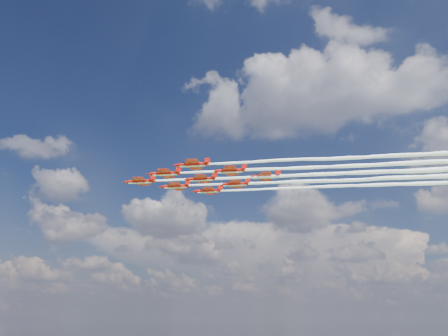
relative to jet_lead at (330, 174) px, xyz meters
The scene contains 8 objects.
jet_lead is the anchor object (origin of this frame).
jet_row2_port 12.37m from the jet_lead, 19.25° to the right, with size 125.37×38.34×2.76m.
jet_row2_starb 12.37m from the jet_lead, 49.89° to the left, with size 125.37×38.34×2.76m.
jet_row3_port 24.75m from the jet_lead, 19.25° to the right, with size 125.37×38.34×2.76m.
jet_row3_centre 20.38m from the jet_lead, 15.32° to the left, with size 125.37×38.34×2.76m.
jet_row3_starb 24.75m from the jet_lead, 49.89° to the left, with size 125.37×38.34×2.76m.
jet_row4_port 31.36m from the jet_lead, ahead, with size 125.37×38.34×2.76m.
jet_row4_starb 31.36m from the jet_lead, 28.26° to the left, with size 125.37×38.34×2.76m.
Camera 1 is at (58.45, -125.31, 44.23)m, focal length 35.00 mm.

